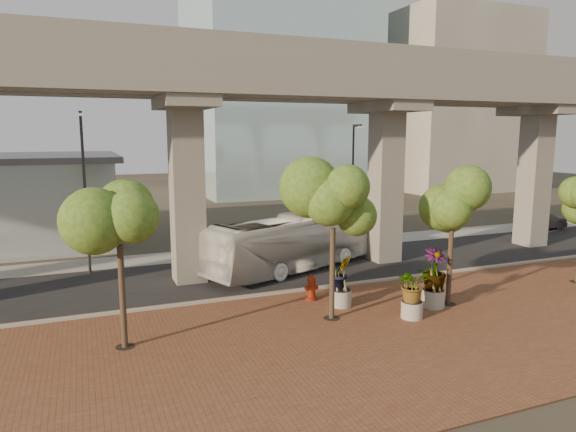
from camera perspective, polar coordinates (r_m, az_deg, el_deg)
name	(u,v)px	position (r m, az deg, el deg)	size (l,w,h in m)	color
ground	(308,279)	(27.91, 2.23, -6.99)	(160.00, 160.00, 0.00)	#322E24
brick_plaza	(390,330)	(21.24, 11.30, -12.33)	(70.00, 13.00, 0.06)	brown
asphalt_road	(294,270)	(29.67, 0.64, -5.97)	(90.00, 8.00, 0.04)	black
curb_strip	(324,288)	(26.15, 4.04, -7.94)	(70.00, 0.25, 0.16)	#9A998F
far_sidewalk	(262,250)	(34.66, -2.86, -3.76)	(90.00, 3.00, 0.06)	#9A998F
transit_viaduct	(294,142)	(28.66, 0.66, 8.21)	(72.00, 5.60, 12.40)	gray
midrise_block	(449,104)	(77.95, 17.44, 11.81)	(18.00, 16.00, 24.00)	#A6A396
transit_bus	(294,243)	(29.29, 0.70, -3.03)	(2.66, 11.34, 3.16)	silver
parked_car	(542,221)	(46.43, 26.35, -0.55)	(1.52, 4.39, 1.44)	black
fire_hydrant	(311,287)	(24.20, 2.62, -7.94)	(0.61, 0.55, 1.21)	maroon
planter_front	(413,287)	(22.26, 13.69, -7.66)	(2.02, 2.02, 2.22)	#ACA69B
planter_right	(434,272)	(23.82, 15.94, -6.00)	(2.48, 2.48, 2.65)	#9A968B
planter_left	(341,275)	(23.20, 5.93, -6.58)	(2.13, 2.13, 2.34)	#A9A598
street_tree_far_west	(118,217)	(18.89, -18.34, -0.07)	(3.49, 3.49, 6.42)	#4E3F2C
street_tree_near_west	(333,202)	(20.90, 5.05, 1.59)	(3.78, 3.78, 6.69)	#4E3F2C
street_tree_near_east	(453,205)	(23.85, 17.85, 1.20)	(3.38, 3.38, 6.14)	#4E3F2C
streetlamp_west	(85,182)	(29.95, -21.67, 3.56)	(0.44, 1.29, 8.88)	#2E2E33
streetlamp_east	(354,175)	(36.38, 7.29, 4.51)	(0.41, 1.21, 8.35)	#2A2A2E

